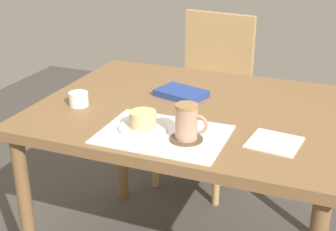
{
  "coord_description": "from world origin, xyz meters",
  "views": [
    {
      "loc": [
        0.49,
        -1.48,
        1.35
      ],
      "look_at": [
        -0.01,
        -0.22,
        0.77
      ],
      "focal_mm": 50.0,
      "sensor_mm": 36.0,
      "label": 1
    }
  ],
  "objects_px": {
    "pastry_plate": "(143,128)",
    "small_book": "(181,93)",
    "dining_table": "(192,126)",
    "coffee_mug": "(187,122)",
    "pastry": "(143,119)",
    "sugar_bowl": "(79,99)",
    "wooden_chair": "(208,92)"
  },
  "relations": [
    {
      "from": "pastry_plate",
      "to": "coffee_mug",
      "type": "distance_m",
      "value": 0.16
    },
    {
      "from": "wooden_chair",
      "to": "sugar_bowl",
      "type": "height_order",
      "value": "wooden_chair"
    },
    {
      "from": "dining_table",
      "to": "small_book",
      "type": "distance_m",
      "value": 0.14
    },
    {
      "from": "pastry_plate",
      "to": "sugar_bowl",
      "type": "relative_size",
      "value": 2.22
    },
    {
      "from": "dining_table",
      "to": "wooden_chair",
      "type": "relative_size",
      "value": 1.22
    },
    {
      "from": "wooden_chair",
      "to": "pastry",
      "type": "bearing_deg",
      "value": 102.85
    },
    {
      "from": "dining_table",
      "to": "sugar_bowl",
      "type": "xyz_separation_m",
      "value": [
        -0.38,
        -0.14,
        0.1
      ]
    },
    {
      "from": "small_book",
      "to": "pastry",
      "type": "bearing_deg",
      "value": -74.49
    },
    {
      "from": "pastry_plate",
      "to": "coffee_mug",
      "type": "relative_size",
      "value": 1.41
    },
    {
      "from": "coffee_mug",
      "to": "sugar_bowl",
      "type": "relative_size",
      "value": 1.57
    },
    {
      "from": "wooden_chair",
      "to": "coffee_mug",
      "type": "height_order",
      "value": "wooden_chair"
    },
    {
      "from": "dining_table",
      "to": "pastry_plate",
      "type": "height_order",
      "value": "pastry_plate"
    },
    {
      "from": "dining_table",
      "to": "pastry_plate",
      "type": "relative_size",
      "value": 7.0
    },
    {
      "from": "coffee_mug",
      "to": "sugar_bowl",
      "type": "height_order",
      "value": "coffee_mug"
    },
    {
      "from": "pastry_plate",
      "to": "pastry",
      "type": "bearing_deg",
      "value": 0.0
    },
    {
      "from": "sugar_bowl",
      "to": "wooden_chair",
      "type": "bearing_deg",
      "value": 76.27
    },
    {
      "from": "pastry_plate",
      "to": "small_book",
      "type": "height_order",
      "value": "small_book"
    },
    {
      "from": "pastry",
      "to": "dining_table",
      "type": "bearing_deg",
      "value": 73.07
    },
    {
      "from": "coffee_mug",
      "to": "small_book",
      "type": "distance_m",
      "value": 0.39
    },
    {
      "from": "wooden_chair",
      "to": "pastry",
      "type": "relative_size",
      "value": 10.47
    },
    {
      "from": "dining_table",
      "to": "pastry",
      "type": "distance_m",
      "value": 0.29
    },
    {
      "from": "pastry",
      "to": "sugar_bowl",
      "type": "bearing_deg",
      "value": 159.56
    },
    {
      "from": "pastry_plate",
      "to": "wooden_chair",
      "type": "bearing_deg",
      "value": 94.91
    },
    {
      "from": "pastry",
      "to": "coffee_mug",
      "type": "relative_size",
      "value": 0.77
    },
    {
      "from": "wooden_chair",
      "to": "dining_table",
      "type": "bearing_deg",
      "value": 110.26
    },
    {
      "from": "wooden_chair",
      "to": "sugar_bowl",
      "type": "relative_size",
      "value": 12.73
    },
    {
      "from": "dining_table",
      "to": "wooden_chair",
      "type": "height_order",
      "value": "wooden_chair"
    },
    {
      "from": "wooden_chair",
      "to": "small_book",
      "type": "height_order",
      "value": "wooden_chair"
    },
    {
      "from": "dining_table",
      "to": "sugar_bowl",
      "type": "bearing_deg",
      "value": -159.69
    },
    {
      "from": "coffee_mug",
      "to": "pastry",
      "type": "bearing_deg",
      "value": 173.21
    },
    {
      "from": "pastry",
      "to": "sugar_bowl",
      "type": "relative_size",
      "value": 1.22
    },
    {
      "from": "dining_table",
      "to": "pastry_plate",
      "type": "bearing_deg",
      "value": -106.93
    }
  ]
}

